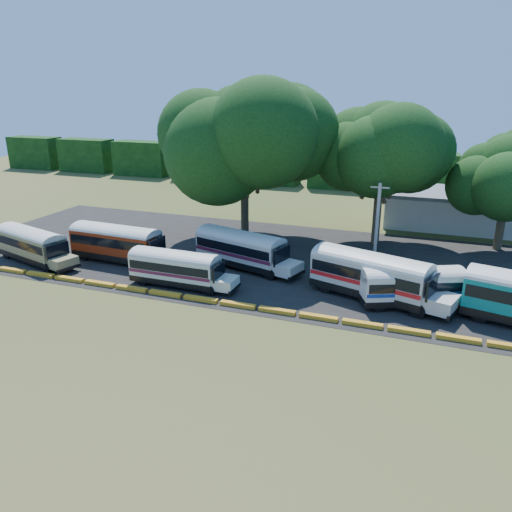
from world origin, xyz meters
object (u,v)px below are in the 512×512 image
(bus_beige, at_px, (32,243))
(tree_west, at_px, (244,136))
(bus_cream_west, at_px, (177,267))
(bus_white_red, at_px, (373,274))
(bus_red, at_px, (118,241))

(bus_beige, height_order, tree_west, tree_west)
(bus_cream_west, bearing_deg, bus_beige, 178.05)
(bus_cream_west, bearing_deg, bus_white_red, 10.89)
(bus_red, relative_size, bus_white_red, 0.93)
(bus_red, bearing_deg, bus_white_red, 1.21)
(bus_beige, xyz_separation_m, bus_red, (7.23, 2.78, 0.15))
(bus_white_red, relative_size, tree_west, 0.72)
(bus_beige, distance_m, bus_cream_west, 15.12)
(tree_west, bearing_deg, bus_white_red, -36.95)
(bus_cream_west, height_order, tree_west, tree_west)
(bus_beige, bearing_deg, tree_west, 55.60)
(bus_white_red, bearing_deg, bus_cream_west, -152.09)
(bus_beige, height_order, bus_white_red, bus_white_red)
(bus_cream_west, xyz_separation_m, bus_white_red, (15.00, 2.74, 0.37))
(tree_west, bearing_deg, bus_cream_west, -92.07)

